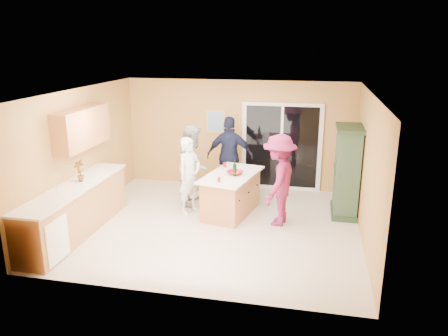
% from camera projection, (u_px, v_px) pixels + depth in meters
% --- Properties ---
extents(floor, '(5.50, 5.50, 0.00)m').
position_uv_depth(floor, '(215.00, 225.00, 8.57)').
color(floor, beige).
rests_on(floor, ground).
extents(ceiling, '(5.50, 5.00, 0.10)m').
position_uv_depth(ceiling, '(215.00, 92.00, 7.84)').
color(ceiling, white).
rests_on(ceiling, wall_back).
extents(wall_back, '(5.50, 0.10, 2.60)m').
position_uv_depth(wall_back, '(238.00, 134.00, 10.55)').
color(wall_back, '#E7AC5F').
rests_on(wall_back, ground).
extents(wall_front, '(5.50, 0.10, 2.60)m').
position_uv_depth(wall_front, '(173.00, 210.00, 5.86)').
color(wall_front, '#E7AC5F').
rests_on(wall_front, ground).
extents(wall_left, '(0.10, 5.00, 2.60)m').
position_uv_depth(wall_left, '(82.00, 154.00, 8.75)').
color(wall_left, '#E7AC5F').
rests_on(wall_left, ground).
extents(wall_right, '(0.10, 5.00, 2.60)m').
position_uv_depth(wall_right, '(367.00, 170.00, 7.66)').
color(wall_right, '#E7AC5F').
rests_on(wall_right, ground).
extents(left_cabinet_run, '(0.65, 3.05, 1.24)m').
position_uv_depth(left_cabinet_run, '(72.00, 213.00, 7.94)').
color(left_cabinet_run, '#BC8149').
rests_on(left_cabinet_run, floor).
extents(upper_cabinets, '(0.35, 1.60, 0.75)m').
position_uv_depth(upper_cabinets, '(82.00, 128.00, 8.36)').
color(upper_cabinets, '#BC8149').
rests_on(upper_cabinets, wall_left).
extents(sliding_door, '(1.90, 0.07, 2.10)m').
position_uv_depth(sliding_door, '(281.00, 147.00, 10.38)').
color(sliding_door, silver).
rests_on(sliding_door, floor).
extents(framed_picture, '(0.46, 0.04, 0.56)m').
position_uv_depth(framed_picture, '(216.00, 121.00, 10.55)').
color(framed_picture, tan).
rests_on(framed_picture, wall_back).
extents(kitchen_island, '(1.20, 1.78, 0.86)m').
position_uv_depth(kitchen_island, '(231.00, 195.00, 9.05)').
color(kitchen_island, '#BC8149').
rests_on(kitchen_island, floor).
extents(green_hutch, '(0.53, 1.01, 1.85)m').
position_uv_depth(green_hutch, '(347.00, 172.00, 8.89)').
color(green_hutch, '#223724').
rests_on(green_hutch, floor).
extents(woman_white, '(0.61, 0.70, 1.61)m').
position_uv_depth(woman_white, '(190.00, 176.00, 9.00)').
color(woman_white, white).
rests_on(woman_white, floor).
extents(woman_grey, '(0.69, 0.88, 1.75)m').
position_uv_depth(woman_grey, '(194.00, 164.00, 9.55)').
color(woman_grey, '#ADADB0').
rests_on(woman_grey, floor).
extents(woman_navy, '(1.10, 0.51, 1.84)m').
position_uv_depth(woman_navy, '(230.00, 156.00, 10.06)').
color(woman_navy, '#1A1C39').
rests_on(woman_navy, floor).
extents(woman_magenta, '(0.88, 1.27, 1.80)m').
position_uv_depth(woman_magenta, '(279.00, 180.00, 8.41)').
color(woman_magenta, '#7F1B4A').
rests_on(woman_magenta, floor).
extents(serving_bowl, '(0.40, 0.40, 0.08)m').
position_uv_depth(serving_bowl, '(235.00, 173.00, 8.89)').
color(serving_bowl, '#A51219').
rests_on(serving_bowl, kitchen_island).
extents(tulip_vase, '(0.25, 0.20, 0.42)m').
position_uv_depth(tulip_vase, '(80.00, 171.00, 8.14)').
color(tulip_vase, '#9D0F12').
rests_on(tulip_vase, left_cabinet_run).
extents(tumbler_near, '(0.07, 0.07, 0.10)m').
position_uv_depth(tumbler_near, '(219.00, 180.00, 8.40)').
color(tumbler_near, '#A51219').
rests_on(tumbler_near, kitchen_island).
extents(tumbler_far, '(0.09, 0.09, 0.10)m').
position_uv_depth(tumbler_far, '(225.00, 165.00, 9.39)').
color(tumbler_far, '#A51219').
rests_on(tumbler_far, kitchen_island).
extents(wine_bottle, '(0.08, 0.08, 0.33)m').
position_uv_depth(wine_bottle, '(235.00, 170.00, 8.75)').
color(wine_bottle, black).
rests_on(wine_bottle, kitchen_island).
extents(white_plate, '(0.29, 0.29, 0.02)m').
position_uv_depth(white_plate, '(234.00, 172.00, 9.04)').
color(white_plate, silver).
rests_on(white_plate, kitchen_island).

